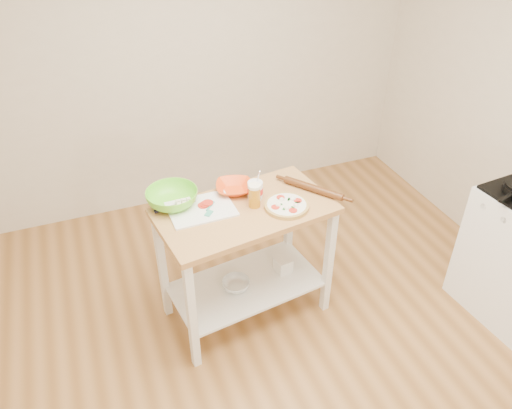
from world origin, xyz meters
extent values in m
cube|color=#A26F3B|center=(0.00, 0.00, -0.01)|extent=(4.00, 4.50, 0.02)
cube|color=beige|center=(0.00, 2.26, 1.35)|extent=(4.00, 0.02, 2.70)
cube|color=#B7844B|center=(-0.12, 0.64, 0.88)|extent=(1.17, 0.74, 0.04)
cube|color=white|center=(-0.12, 0.64, 0.25)|extent=(1.08, 0.67, 0.02)
cube|color=white|center=(-0.58, 0.32, 0.43)|extent=(0.06, 0.06, 0.86)
cube|color=white|center=(-0.65, 0.82, 0.43)|extent=(0.06, 0.06, 0.86)
cube|color=white|center=(0.41, 0.46, 0.43)|extent=(0.06, 0.06, 0.86)
cube|color=white|center=(0.34, 0.96, 0.43)|extent=(0.06, 0.06, 0.86)
cube|color=black|center=(1.39, 0.06, 0.98)|extent=(0.14, 0.06, 0.02)
cylinder|color=tan|center=(0.13, 0.55, 0.91)|extent=(0.28, 0.28, 0.02)
cylinder|color=tan|center=(0.13, 0.55, 0.92)|extent=(0.28, 0.28, 0.01)
cylinder|color=white|center=(0.13, 0.55, 0.92)|extent=(0.25, 0.25, 0.01)
cylinder|color=red|center=(0.21, 0.56, 0.93)|extent=(0.05, 0.05, 0.01)
cylinder|color=red|center=(0.12, 0.63, 0.93)|extent=(0.05, 0.05, 0.01)
cylinder|color=red|center=(0.05, 0.55, 0.93)|extent=(0.05, 0.05, 0.01)
cylinder|color=red|center=(0.13, 0.47, 0.93)|extent=(0.05, 0.05, 0.01)
sphere|color=white|center=(0.18, 0.59, 0.93)|extent=(0.03, 0.03, 0.03)
sphere|color=white|center=(0.12, 0.61, 0.93)|extent=(0.03, 0.03, 0.03)
sphere|color=white|center=(0.07, 0.56, 0.93)|extent=(0.03, 0.03, 0.03)
sphere|color=white|center=(0.11, 0.51, 0.93)|extent=(0.03, 0.03, 0.03)
sphere|color=white|center=(0.17, 0.51, 0.93)|extent=(0.03, 0.03, 0.03)
sphere|color=white|center=(0.19, 0.59, 0.93)|extent=(0.03, 0.03, 0.03)
plane|color=#114F17|center=(0.19, 0.54, 0.93)|extent=(0.03, 0.03, 0.00)
plane|color=#114F17|center=(0.16, 0.60, 0.93)|extent=(0.03, 0.03, 0.00)
plane|color=#114F17|center=(0.11, 0.61, 0.93)|extent=(0.03, 0.03, 0.00)
plane|color=#114F17|center=(0.09, 0.56, 0.93)|extent=(0.03, 0.03, 0.00)
plane|color=#114F17|center=(0.09, 0.51, 0.93)|extent=(0.03, 0.03, 0.00)
plane|color=#114F17|center=(0.15, 0.50, 0.93)|extent=(0.03, 0.03, 0.00)
plane|color=#114F17|center=(0.20, 0.54, 0.93)|extent=(0.03, 0.03, 0.00)
plane|color=#114F17|center=(0.16, 0.59, 0.93)|extent=(0.03, 0.03, 0.00)
cube|color=white|center=(-0.38, 0.72, 0.91)|extent=(0.41, 0.31, 0.01)
cube|color=#F4EACC|center=(-0.50, 0.79, 0.92)|extent=(0.02, 0.02, 0.02)
cube|color=#F4EACC|center=(-0.46, 0.79, 0.92)|extent=(0.02, 0.02, 0.02)
cube|color=#F4EACC|center=(-0.43, 0.79, 0.92)|extent=(0.02, 0.02, 0.02)
cube|color=#F4EACC|center=(-0.50, 0.83, 0.92)|extent=(0.02, 0.02, 0.02)
cube|color=#F4EACC|center=(-0.46, 0.83, 0.92)|extent=(0.02, 0.02, 0.02)
cube|color=#F4EACC|center=(-0.43, 0.83, 0.92)|extent=(0.02, 0.02, 0.02)
cylinder|color=red|center=(-0.36, 0.74, 0.92)|extent=(0.07, 0.07, 0.01)
cylinder|color=red|center=(-0.34, 0.74, 0.92)|extent=(0.07, 0.07, 0.01)
cylinder|color=red|center=(-0.33, 0.74, 0.93)|extent=(0.07, 0.07, 0.01)
cube|color=teal|center=(-0.35, 0.65, 0.92)|extent=(0.07, 0.07, 0.01)
cylinder|color=teal|center=(-0.32, 0.72, 0.92)|extent=(0.08, 0.08, 0.01)
cube|color=silver|center=(-0.48, 0.81, 0.91)|extent=(0.18, 0.03, 0.00)
cube|color=black|center=(-0.61, 0.79, 0.92)|extent=(0.10, 0.03, 0.01)
imported|color=#EB4C16|center=(-0.12, 0.85, 0.93)|extent=(0.29, 0.29, 0.06)
imported|color=#6BD82D|center=(-0.53, 0.84, 0.95)|extent=(0.42, 0.42, 0.10)
cylinder|color=#B87412|center=(-0.05, 0.64, 0.97)|extent=(0.07, 0.07, 0.14)
cylinder|color=white|center=(-0.05, 0.64, 1.05)|extent=(0.08, 0.08, 0.02)
cylinder|color=white|center=(-0.02, 0.73, 0.96)|extent=(0.10, 0.10, 0.12)
cylinder|color=red|center=(-0.02, 0.73, 0.96)|extent=(0.10, 0.10, 0.04)
cylinder|color=silver|center=(0.00, 0.73, 1.05)|extent=(0.01, 0.06, 0.12)
cylinder|color=#552E13|center=(0.36, 0.66, 0.92)|extent=(0.29, 0.37, 0.05)
imported|color=silver|center=(-0.20, 0.63, 0.29)|extent=(0.23, 0.23, 0.06)
cube|color=white|center=(0.17, 0.67, 0.31)|extent=(0.12, 0.12, 0.11)
camera|label=1|loc=(-0.97, -1.75, 2.70)|focal=35.00mm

